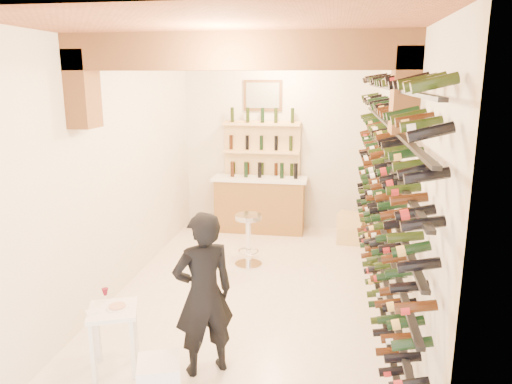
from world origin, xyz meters
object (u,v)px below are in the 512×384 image
white_stool (160,384)px  crate_lower (351,235)px  person (204,294)px  tasting_table (113,320)px  chrome_barstool (248,236)px  wine_rack (378,182)px  back_counter (260,203)px

white_stool → crate_lower: white_stool is taller
person → crate_lower: (1.51, 3.97, -0.66)m
tasting_table → person: bearing=-12.3°
chrome_barstool → crate_lower: bearing=39.2°
chrome_barstool → crate_lower: chrome_barstool is taller
wine_rack → white_stool: wine_rack is taller
person → crate_lower: 4.29m
wine_rack → chrome_barstool: bearing=152.0°
tasting_table → person: size_ratio=0.49×
white_stool → person: person is taller
person → chrome_barstool: person is taller
wine_rack → white_stool: bearing=-129.6°
back_counter → white_stool: 5.01m
crate_lower → person: bearing=-110.8°
wine_rack → crate_lower: 2.62m
wine_rack → person: bearing=-133.9°
tasting_table → white_stool: bearing=-57.4°
white_stool → back_counter: bearing=88.7°
back_counter → tasting_table: 4.60m
back_counter → person: 4.43m
wine_rack → tasting_table: 3.34m
wine_rack → tasting_table: wine_rack is taller
crate_lower → chrome_barstool: bearing=-140.8°
back_counter → person: bearing=-88.3°
chrome_barstool → wine_rack: bearing=-28.0°
white_stool → crate_lower: (1.75, 4.55, -0.08)m
tasting_table → chrome_barstool: chrome_barstool is taller
white_stool → chrome_barstool: size_ratio=0.56×
back_counter → chrome_barstool: bearing=-87.2°
back_counter → tasting_table: bearing=-99.1°
white_stool → wine_rack: bearing=50.4°
wine_rack → crate_lower: (-0.19, 2.20, -1.41)m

